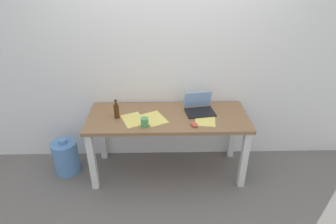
{
  "coord_description": "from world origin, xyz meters",
  "views": [
    {
      "loc": [
        -0.06,
        -2.69,
        2.28
      ],
      "look_at": [
        0.0,
        0.0,
        0.81
      ],
      "focal_mm": 30.19,
      "sensor_mm": 36.0,
      "label": 1
    }
  ],
  "objects": [
    {
      "name": "paper_sheet_front_right",
      "position": [
        0.4,
        -0.08,
        0.76
      ],
      "size": [
        0.25,
        0.32,
        0.0
      ],
      "primitive_type": "cube",
      "rotation": [
        0.0,
        0.0,
        -0.14
      ],
      "color": "#F4E06B",
      "rests_on": "desk"
    },
    {
      "name": "laptop_right",
      "position": [
        0.35,
        0.1,
        0.8
      ],
      "size": [
        0.35,
        0.3,
        0.21
      ],
      "color": "black",
      "rests_on": "desk"
    },
    {
      "name": "computer_mouse",
      "position": [
        0.27,
        -0.21,
        0.78
      ],
      "size": [
        0.1,
        0.12,
        0.03
      ],
      "primitive_type": "ellipsoid",
      "rotation": [
        0.0,
        0.0,
        0.42
      ],
      "color": "#D84C38",
      "rests_on": "desk"
    },
    {
      "name": "paper_sheet_front_left",
      "position": [
        -0.37,
        -0.07,
        0.76
      ],
      "size": [
        0.31,
        0.35,
        0.0
      ],
      "primitive_type": "cube",
      "rotation": [
        0.0,
        0.0,
        0.4
      ],
      "color": "#F4E06B",
      "rests_on": "desk"
    },
    {
      "name": "desk",
      "position": [
        0.0,
        0.0,
        0.65
      ],
      "size": [
        1.76,
        0.67,
        0.76
      ],
      "color": "olive",
      "rests_on": "ground"
    },
    {
      "name": "coffee_mug",
      "position": [
        -0.24,
        -0.21,
        0.81
      ],
      "size": [
        0.08,
        0.08,
        0.09
      ],
      "primitive_type": "cylinder",
      "color": "#4C9E56",
      "rests_on": "desk"
    },
    {
      "name": "water_cooler_jug",
      "position": [
        -1.21,
        0.02,
        0.21
      ],
      "size": [
        0.3,
        0.3,
        0.46
      ],
      "color": "#598CC6",
      "rests_on": "ground"
    },
    {
      "name": "back_wall",
      "position": [
        0.0,
        0.4,
        1.3
      ],
      "size": [
        5.2,
        0.08,
        2.6
      ],
      "primitive_type": "cube",
      "color": "white",
      "rests_on": "ground"
    },
    {
      "name": "paper_yellow_folder",
      "position": [
        -0.15,
        -0.05,
        0.76
      ],
      "size": [
        0.32,
        0.36,
        0.0
      ],
      "primitive_type": "cube",
      "rotation": [
        0.0,
        0.0,
        0.47
      ],
      "color": "#F4E06B",
      "rests_on": "desk"
    },
    {
      "name": "ground_plane",
      "position": [
        0.0,
        0.0,
        0.0
      ],
      "size": [
        8.0,
        8.0,
        0.0
      ],
      "primitive_type": "plane",
      "color": "slate"
    },
    {
      "name": "beer_bottle",
      "position": [
        -0.55,
        -0.02,
        0.84
      ],
      "size": [
        0.06,
        0.06,
        0.21
      ],
      "color": "#47280F",
      "rests_on": "desk"
    }
  ]
}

